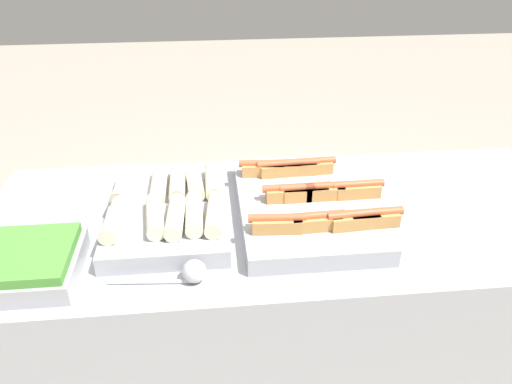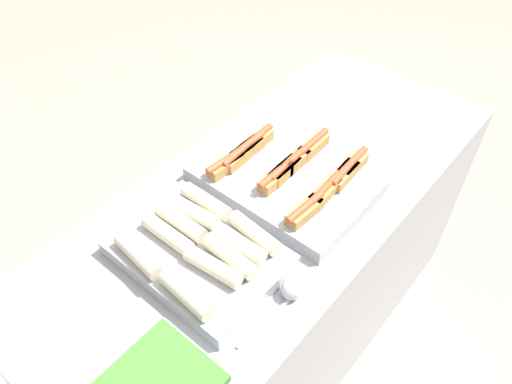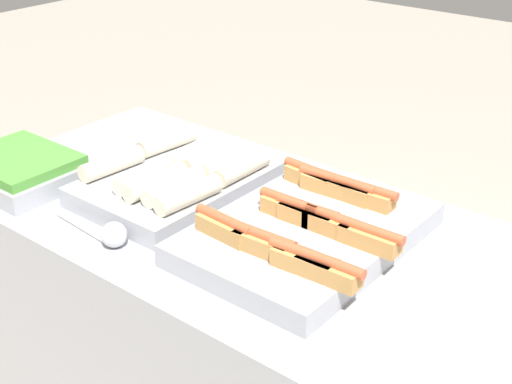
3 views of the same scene
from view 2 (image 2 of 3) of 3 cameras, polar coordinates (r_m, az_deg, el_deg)
name	(u,v)px [view 2 (image 2 of 3)]	position (r m, az deg, el deg)	size (l,w,h in m)	color
ground_plane	(269,335)	(2.30, 1.53, -16.01)	(12.00, 12.00, 0.00)	#ADA393
counter	(272,276)	(1.92, 1.79, -9.61)	(1.74, 0.72, 0.90)	#A8AAB2
tray_hotdogs	(285,177)	(1.57, 3.36, 1.76)	(0.41, 0.53, 0.10)	#A8AAB2
tray_wraps	(199,250)	(1.38, -6.51, -6.65)	(0.32, 0.46, 0.09)	#A8AAB2
serving_spoon_near	(289,293)	(1.31, 3.77, -11.39)	(0.23, 0.06, 0.06)	silver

